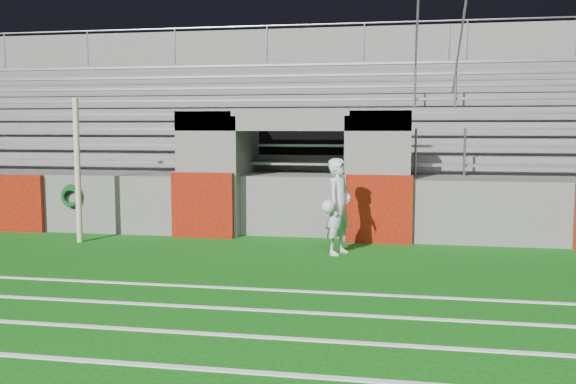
# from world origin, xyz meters

# --- Properties ---
(ground) EXTENTS (90.00, 90.00, 0.00)m
(ground) POSITION_xyz_m (0.00, 0.00, 0.00)
(ground) COLOR #0D500D
(ground) RESTS_ON ground
(field_post) EXTENTS (0.11, 0.11, 2.84)m
(field_post) POSITION_xyz_m (-4.05, 2.01, 1.42)
(field_post) COLOR #C7B893
(field_post) RESTS_ON ground
(stadium_structure) EXTENTS (26.00, 8.48, 5.42)m
(stadium_structure) POSITION_xyz_m (0.00, 7.97, 1.49)
(stadium_structure) COLOR #575552
(stadium_structure) RESTS_ON ground
(goalkeeper_with_ball) EXTENTS (0.62, 0.78, 1.73)m
(goalkeeper_with_ball) POSITION_xyz_m (1.13, 1.73, 0.86)
(goalkeeper_with_ball) COLOR silver
(goalkeeper_with_ball) RESTS_ON ground
(hose_coil) EXTENTS (0.48, 0.14, 0.49)m
(hose_coil) POSITION_xyz_m (-4.72, 2.93, 0.81)
(hose_coil) COLOR #0E4614
(hose_coil) RESTS_ON ground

